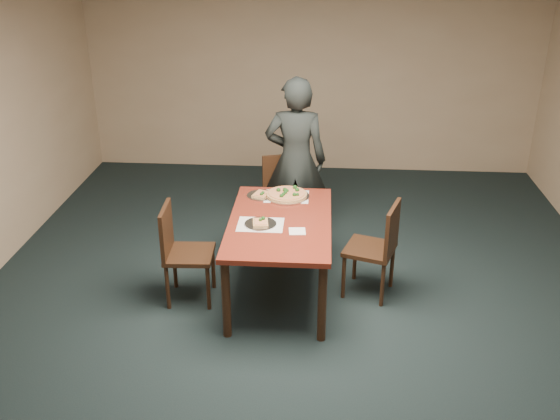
# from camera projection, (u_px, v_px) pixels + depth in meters

# --- Properties ---
(ground) EXTENTS (8.00, 8.00, 0.00)m
(ground) POSITION_uv_depth(u_px,v_px,m) (296.00, 337.00, 5.19)
(ground) COLOR black
(ground) RESTS_ON ground
(room_shell) EXTENTS (8.00, 8.00, 8.00)m
(room_shell) POSITION_uv_depth(u_px,v_px,m) (299.00, 137.00, 4.46)
(room_shell) COLOR tan
(room_shell) RESTS_ON ground
(dining_table) EXTENTS (0.90, 1.50, 0.75)m
(dining_table) POSITION_uv_depth(u_px,v_px,m) (280.00, 230.00, 5.54)
(dining_table) COLOR #5B1B12
(dining_table) RESTS_ON ground
(chair_far) EXTENTS (0.52, 0.52, 0.91)m
(chair_far) POSITION_uv_depth(u_px,v_px,m) (284.00, 193.00, 6.65)
(chair_far) COLOR black
(chair_far) RESTS_ON ground
(chair_left) EXTENTS (0.44, 0.44, 0.91)m
(chair_left) POSITION_uv_depth(u_px,v_px,m) (180.00, 248.00, 5.53)
(chair_left) COLOR black
(chair_left) RESTS_ON ground
(chair_right) EXTENTS (0.53, 0.53, 0.91)m
(chair_right) POSITION_uv_depth(u_px,v_px,m) (379.00, 244.00, 5.59)
(chair_right) COLOR black
(chair_right) RESTS_ON ground
(diner) EXTENTS (0.65, 0.44, 1.77)m
(diner) POSITION_uv_depth(u_px,v_px,m) (296.00, 160.00, 6.50)
(diner) COLOR black
(diner) RESTS_ON ground
(placemat_main) EXTENTS (0.42, 0.32, 0.00)m
(placemat_main) POSITION_uv_depth(u_px,v_px,m) (287.00, 196.00, 5.98)
(placemat_main) COLOR white
(placemat_main) RESTS_ON dining_table
(placemat_near) EXTENTS (0.40, 0.30, 0.00)m
(placemat_near) POSITION_uv_depth(u_px,v_px,m) (260.00, 225.00, 5.42)
(placemat_near) COLOR white
(placemat_near) RESTS_ON dining_table
(pizza_pan) EXTENTS (0.43, 0.43, 0.07)m
(pizza_pan) POSITION_uv_depth(u_px,v_px,m) (287.00, 194.00, 5.97)
(pizza_pan) COLOR silver
(pizza_pan) RESTS_ON dining_table
(slice_plate_near) EXTENTS (0.28, 0.28, 0.06)m
(slice_plate_near) POSITION_uv_depth(u_px,v_px,m) (261.00, 223.00, 5.41)
(slice_plate_near) COLOR silver
(slice_plate_near) RESTS_ON dining_table
(slice_plate_far) EXTENTS (0.28, 0.28, 0.06)m
(slice_plate_far) POSITION_uv_depth(u_px,v_px,m) (261.00, 195.00, 5.99)
(slice_plate_far) COLOR silver
(slice_plate_far) RESTS_ON dining_table
(napkin) EXTENTS (0.15, 0.15, 0.01)m
(napkin) POSITION_uv_depth(u_px,v_px,m) (297.00, 231.00, 5.29)
(napkin) COLOR white
(napkin) RESTS_ON dining_table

